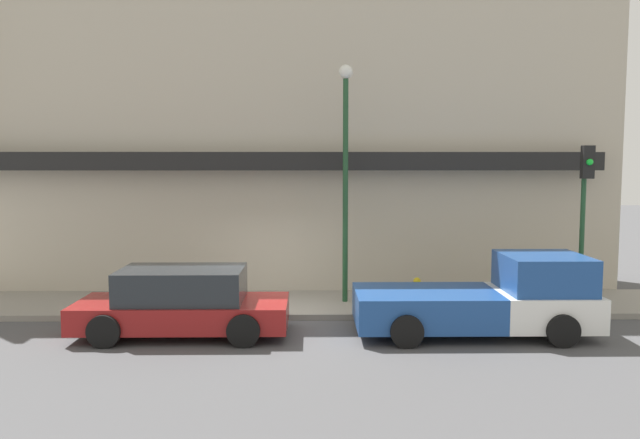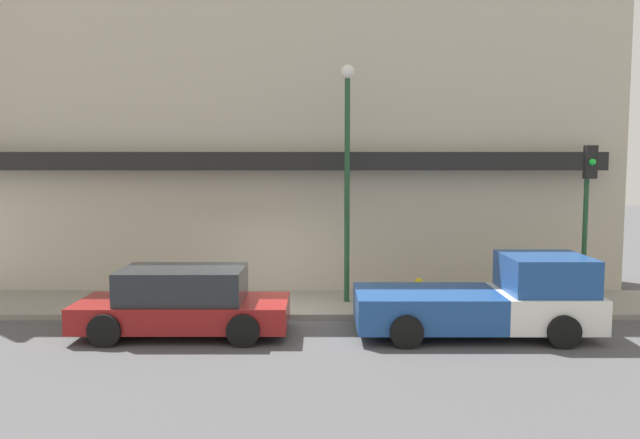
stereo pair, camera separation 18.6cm
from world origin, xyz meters
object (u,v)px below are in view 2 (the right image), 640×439
Objects in this scene: fire_hydrant at (417,292)px; traffic_light at (586,199)px; pickup_truck at (489,300)px; parked_car at (182,302)px; street_lamp at (346,157)px.

traffic_light reaches higher than fire_hydrant.
pickup_truck reaches higher than parked_car.
street_lamp reaches higher than fire_hydrant.
parked_car is at bearing -158.89° from fire_hydrant.
traffic_light is (2.74, 1.59, 2.15)m from pickup_truck.
pickup_truck is 5.13m from street_lamp.
traffic_light is at bearing 31.33° from pickup_truck.
fire_hydrant is at bearing 23.10° from parked_car.
pickup_truck is at bearing -59.79° from fire_hydrant.
traffic_light is at bearing 11.46° from parked_car.
traffic_light is (3.99, -0.55, 2.41)m from fire_hydrant.
pickup_truck is 1.28× the size of traffic_light.
parked_car is 9.91m from traffic_light.
parked_car is at bearing -178.75° from pickup_truck.
street_lamp is at bearing 37.38° from parked_car.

